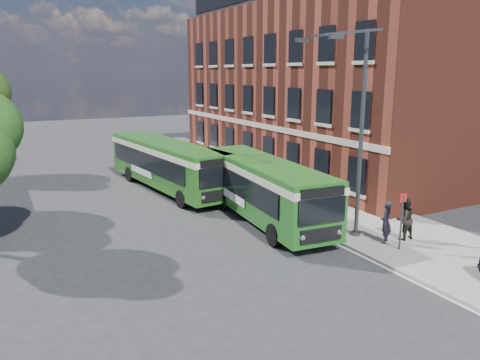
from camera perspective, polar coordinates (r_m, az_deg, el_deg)
ground at (r=20.61m, az=-0.94°, el=-7.70°), size 120.00×120.00×0.00m
pavement at (r=30.55m, az=4.02°, el=-0.67°), size 6.00×48.00×0.15m
kerb_line at (r=29.12m, az=-1.10°, el=-1.46°), size 0.12×48.00×0.01m
brick_office at (r=36.97m, az=10.33°, el=12.32°), size 12.10×26.00×14.20m
street_lamp at (r=20.50m, az=13.84°, el=5.64°), size 2.96×2.38×9.00m
bus_stop_sign at (r=20.16m, az=19.10°, el=-4.39°), size 0.35×0.08×2.52m
bus_front at (r=23.22m, az=2.90°, el=-0.59°), size 3.42×10.85×3.02m
bus_rear at (r=29.84m, az=-9.00°, el=2.33°), size 3.90×12.70×3.02m
pedestrian_a at (r=20.90m, az=17.37°, el=-4.91°), size 0.80×0.75×1.83m
pedestrian_b at (r=21.55m, az=19.41°, el=-4.49°), size 0.92×0.73×1.86m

